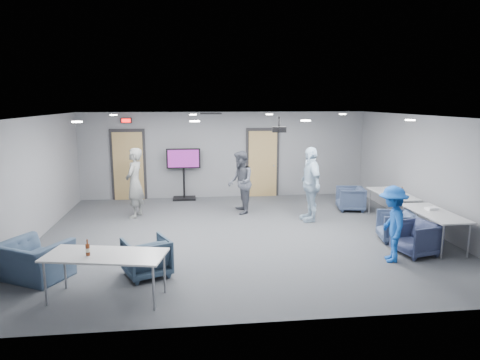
{
  "coord_description": "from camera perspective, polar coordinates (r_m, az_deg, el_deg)",
  "views": [
    {
      "loc": [
        -1.09,
        -9.41,
        3.04
      ],
      "look_at": [
        0.06,
        0.42,
        1.2
      ],
      "focal_mm": 32.0,
      "sensor_mm": 36.0,
      "label": 1
    }
  ],
  "objects": [
    {
      "name": "ceiling",
      "position": [
        9.48,
        -0.07,
        8.47
      ],
      "size": [
        9.0,
        9.0,
        0.0
      ],
      "primitive_type": "plane",
      "rotation": [
        3.14,
        0.0,
        0.0
      ],
      "color": "silver",
      "rests_on": "wall_back"
    },
    {
      "name": "table_right_a",
      "position": [
        11.53,
        19.7,
        -1.91
      ],
      "size": [
        0.7,
        1.68,
        0.73
      ],
      "rotation": [
        0.0,
        0.0,
        1.57
      ],
      "color": "silver",
      "rests_on": "floor"
    },
    {
      "name": "chair_right_a",
      "position": [
        12.4,
        14.5,
        -2.43
      ],
      "size": [
        0.84,
        0.82,
        0.67
      ],
      "primitive_type": "imported",
      "rotation": [
        0.0,
        0.0,
        -1.74
      ],
      "color": "#394662",
      "rests_on": "floor"
    },
    {
      "name": "person_c",
      "position": [
        11.02,
        9.35,
        -0.54
      ],
      "size": [
        0.53,
        1.14,
        1.9
      ],
      "primitive_type": "imported",
      "rotation": [
        0.0,
        0.0,
        -1.51
      ],
      "color": "silver",
      "rests_on": "floor"
    },
    {
      "name": "snack_box",
      "position": [
        11.38,
        19.79,
        -1.72
      ],
      "size": [
        0.2,
        0.15,
        0.04
      ],
      "primitive_type": "cube",
      "rotation": [
        0.0,
        0.0,
        -0.26
      ],
      "color": "#C35D30",
      "rests_on": "table_right_a"
    },
    {
      "name": "person_d",
      "position": [
        8.67,
        19.63,
        -5.54
      ],
      "size": [
        0.76,
        1.05,
        1.47
      ],
      "primitive_type": "imported",
      "rotation": [
        0.0,
        0.0,
        -1.82
      ],
      "color": "#1A4FAD",
      "rests_on": "floor"
    },
    {
      "name": "bottle_right",
      "position": [
        11.25,
        20.78,
        -1.59
      ],
      "size": [
        0.06,
        0.06,
        0.23
      ],
      "color": "#5D250F",
      "rests_on": "table_right_a"
    },
    {
      "name": "bottle_front",
      "position": [
        6.94,
        -19.64,
        -8.74
      ],
      "size": [
        0.07,
        0.07,
        0.26
      ],
      "color": "#5D250F",
      "rests_on": "table_front_left"
    },
    {
      "name": "downlights",
      "position": [
        9.48,
        -0.07,
        8.38
      ],
      "size": [
        6.18,
        3.78,
        0.02
      ],
      "color": "white",
      "rests_on": "ceiling"
    },
    {
      "name": "exit_sign",
      "position": [
        13.5,
        -14.93,
        7.67
      ],
      "size": [
        0.32,
        0.08,
        0.16
      ],
      "color": "black",
      "rests_on": "wall_back"
    },
    {
      "name": "hvac_diffuser",
      "position": [
        12.23,
        -3.95,
        8.84
      ],
      "size": [
        0.6,
        0.6,
        0.03
      ],
      "primitive_type": "cube",
      "color": "black",
      "rests_on": "ceiling"
    },
    {
      "name": "chair_front_b",
      "position": [
        8.27,
        -25.69,
        -9.63
      ],
      "size": [
        1.35,
        1.3,
        0.68
      ],
      "primitive_type": "imported",
      "rotation": [
        0.0,
        0.0,
        2.64
      ],
      "color": "#3B4E66",
      "rests_on": "floor"
    },
    {
      "name": "wall_back",
      "position": [
        13.56,
        -2.01,
        3.36
      ],
      "size": [
        9.0,
        0.02,
        2.7
      ],
      "primitive_type": "cube",
      "color": "slate",
      "rests_on": "floor"
    },
    {
      "name": "door_right",
      "position": [
        13.71,
        3.02,
        2.24
      ],
      "size": [
        1.06,
        0.17,
        2.24
      ],
      "color": "black",
      "rests_on": "wall_back"
    },
    {
      "name": "floor",
      "position": [
        9.95,
        -0.07,
        -7.26
      ],
      "size": [
        9.0,
        9.0,
        0.0
      ],
      "primitive_type": "plane",
      "color": "#35383D",
      "rests_on": "ground"
    },
    {
      "name": "wall_right",
      "position": [
        11.08,
        23.74,
        0.85
      ],
      "size": [
        0.02,
        8.0,
        2.7
      ],
      "primitive_type": "cube",
      "color": "slate",
      "rests_on": "floor"
    },
    {
      "name": "person_a",
      "position": [
        11.54,
        -13.87,
        -0.38
      ],
      "size": [
        0.6,
        0.76,
        1.84
      ],
      "primitive_type": "imported",
      "rotation": [
        0.0,
        0.0,
        -1.83
      ],
      "color": "gray",
      "rests_on": "floor"
    },
    {
      "name": "projector",
      "position": [
        9.78,
        5.23,
        6.77
      ],
      "size": [
        0.34,
        0.32,
        0.35
      ],
      "rotation": [
        0.0,
        0.0,
        -0.13
      ],
      "color": "black",
      "rests_on": "ceiling"
    },
    {
      "name": "chair_front_a",
      "position": [
        7.79,
        -12.35,
        -9.99
      ],
      "size": [
        0.97,
        0.98,
        0.68
      ],
      "primitive_type": "imported",
      "rotation": [
        0.0,
        0.0,
        3.56
      ],
      "color": "#314355",
      "rests_on": "floor"
    },
    {
      "name": "door_left",
      "position": [
        13.65,
        -14.65,
        1.87
      ],
      "size": [
        1.06,
        0.17,
        2.24
      ],
      "color": "black",
      "rests_on": "wall_back"
    },
    {
      "name": "wall_front",
      "position": [
        5.78,
        4.52,
        -6.52
      ],
      "size": [
        9.0,
        0.02,
        2.7
      ],
      "primitive_type": "cube",
      "color": "slate",
      "rests_on": "floor"
    },
    {
      "name": "table_right_b",
      "position": [
        9.91,
        24.53,
        -4.21
      ],
      "size": [
        0.71,
        1.69,
        0.73
      ],
      "rotation": [
        0.0,
        0.0,
        1.57
      ],
      "color": "silver",
      "rests_on": "floor"
    },
    {
      "name": "wall_left",
      "position": [
        10.16,
        -26.18,
        -0.14
      ],
      "size": [
        0.02,
        8.0,
        2.7
      ],
      "primitive_type": "cube",
      "color": "slate",
      "rests_on": "floor"
    },
    {
      "name": "chair_right_c",
      "position": [
        9.3,
        22.39,
        -7.22
      ],
      "size": [
        0.88,
        0.87,
        0.67
      ],
      "primitive_type": "imported",
      "rotation": [
        0.0,
        0.0,
        -1.33
      ],
      "color": "#333B59",
      "rests_on": "floor"
    },
    {
      "name": "wrapper",
      "position": [
        10.09,
        24.21,
        -3.48
      ],
      "size": [
        0.27,
        0.2,
        0.06
      ],
      "primitive_type": "cube",
      "rotation": [
        0.0,
        0.0,
        0.15
      ],
      "color": "white",
      "rests_on": "table_right_b"
    },
    {
      "name": "table_front_left",
      "position": [
        6.96,
        -17.5,
        -9.75
      ],
      "size": [
        1.94,
        1.12,
        0.73
      ],
      "rotation": [
        0.0,
        0.0,
        -0.21
      ],
      "color": "silver",
      "rests_on": "floor"
    },
    {
      "name": "tv_stand",
      "position": [
        13.33,
        -7.52,
        1.23
      ],
      "size": [
        1.04,
        0.5,
        1.6
      ],
      "color": "black",
      "rests_on": "floor"
    },
    {
      "name": "person_b",
      "position": [
        11.61,
        0.05,
        -0.31
      ],
      "size": [
        0.67,
        0.85,
        1.71
      ],
      "primitive_type": "imported",
      "rotation": [
        0.0,
        0.0,
        -1.55
      ],
      "color": "#4C505B",
      "rests_on": "floor"
    },
    {
      "name": "chair_right_b",
      "position": [
        10.01,
        20.07,
        -5.84
      ],
      "size": [
        0.85,
        0.83,
        0.66
      ],
      "primitive_type": "imported",
      "rotation": [
        0.0,
        0.0,
        -1.77
      ],
      "color": "#3C4A68",
      "rests_on": "floor"
    }
  ]
}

